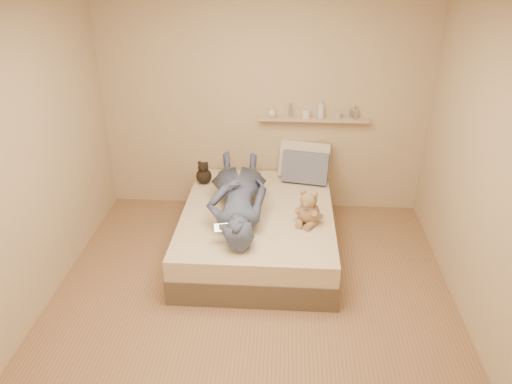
# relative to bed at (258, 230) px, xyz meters

# --- Properties ---
(room) EXTENTS (3.80, 3.80, 3.80)m
(room) POSITION_rel_bed_xyz_m (0.00, -0.93, 1.08)
(room) COLOR #90694A
(room) RESTS_ON ground
(bed) EXTENTS (1.50, 1.90, 0.45)m
(bed) POSITION_rel_bed_xyz_m (0.00, 0.00, 0.00)
(bed) COLOR brown
(bed) RESTS_ON floor
(game_console) EXTENTS (0.19, 0.11, 0.06)m
(game_console) POSITION_rel_bed_xyz_m (-0.26, -0.60, 0.38)
(game_console) COLOR silver
(game_console) RESTS_ON bed
(teddy_bear) EXTENTS (0.28, 0.29, 0.35)m
(teddy_bear) POSITION_rel_bed_xyz_m (0.49, -0.21, 0.37)
(teddy_bear) COLOR #8D6E4D
(teddy_bear) RESTS_ON bed
(dark_plush) EXTENTS (0.17, 0.17, 0.27)m
(dark_plush) POSITION_rel_bed_xyz_m (-0.63, 0.57, 0.34)
(dark_plush) COLOR black
(dark_plush) RESTS_ON bed
(pillow_cream) EXTENTS (0.60, 0.39, 0.43)m
(pillow_cream) POSITION_rel_bed_xyz_m (0.48, 0.83, 0.43)
(pillow_cream) COLOR beige
(pillow_cream) RESTS_ON bed
(pillow_grey) EXTENTS (0.54, 0.33, 0.37)m
(pillow_grey) POSITION_rel_bed_xyz_m (0.48, 0.69, 0.40)
(pillow_grey) COLOR slate
(pillow_grey) RESTS_ON bed
(person) EXTENTS (0.72, 1.64, 0.38)m
(person) POSITION_rel_bed_xyz_m (-0.19, -0.02, 0.42)
(person) COLOR #484F71
(person) RESTS_ON bed
(wall_shelf) EXTENTS (1.20, 0.12, 0.03)m
(wall_shelf) POSITION_rel_bed_xyz_m (0.55, 0.91, 0.88)
(wall_shelf) COLOR tan
(wall_shelf) RESTS_ON wall_back
(shelf_bottles) EXTENTS (1.00, 0.13, 0.19)m
(shelf_bottles) POSITION_rel_bed_xyz_m (0.53, 0.91, 0.96)
(shelf_bottles) COLOR silver
(shelf_bottles) RESTS_ON wall_shelf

